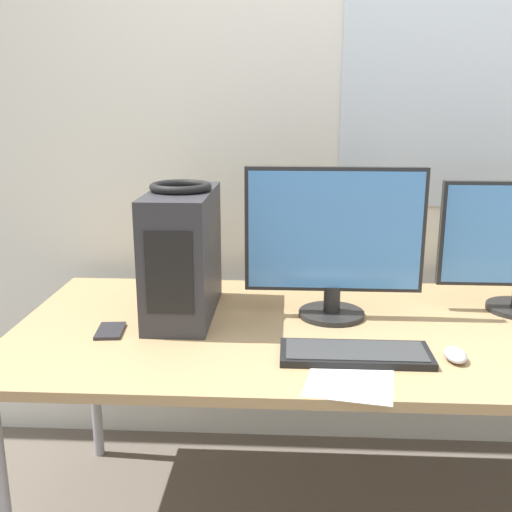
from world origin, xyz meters
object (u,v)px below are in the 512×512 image
object	(u,v)px
monitor_main	(334,240)
mouse	(455,355)
headphones	(181,187)
cell_phone	(110,331)
pc_tower	(183,254)
keyboard	(355,354)

from	to	relation	value
monitor_main	mouse	xyz separation A→B (m)	(0.31, -0.32, -0.24)
headphones	mouse	bearing A→B (deg)	-22.06
monitor_main	cell_phone	bearing A→B (deg)	-165.35
pc_tower	keyboard	xyz separation A→B (m)	(0.52, -0.31, -0.19)
monitor_main	mouse	bearing A→B (deg)	-45.90
headphones	mouse	size ratio (longest dim) A/B	1.99
keyboard	mouse	distance (m)	0.26
pc_tower	monitor_main	bearing A→B (deg)	0.09
pc_tower	headphones	size ratio (longest dim) A/B	2.30
pc_tower	cell_phone	xyz separation A→B (m)	(-0.19, -0.17, -0.19)
pc_tower	monitor_main	size ratio (longest dim) A/B	0.79
pc_tower	cell_phone	size ratio (longest dim) A/B	3.32
monitor_main	keyboard	xyz separation A→B (m)	(0.04, -0.31, -0.24)
headphones	monitor_main	world-z (taller)	monitor_main
headphones	monitor_main	bearing A→B (deg)	-0.02
pc_tower	headphones	distance (m)	0.21
mouse	headphones	bearing A→B (deg)	157.94
keyboard	mouse	world-z (taller)	mouse
monitor_main	keyboard	world-z (taller)	monitor_main
mouse	pc_tower	bearing A→B (deg)	157.99
pc_tower	monitor_main	world-z (taller)	monitor_main
monitor_main	cell_phone	world-z (taller)	monitor_main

